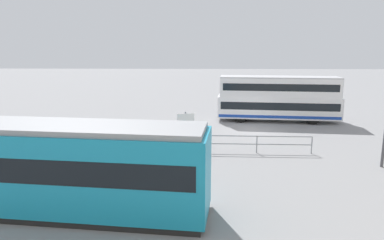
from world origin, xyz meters
name	(u,v)px	position (x,y,z in m)	size (l,w,h in m)	color
ground_plane	(252,130)	(0.00, 0.00, 0.00)	(160.00, 160.00, 0.00)	gray
double_decker_bus	(278,99)	(-2.66, -3.37, 1.98)	(10.48, 3.51, 3.88)	white
tram_yellow	(16,165)	(11.10, 14.04, 1.82)	(15.18, 4.11, 3.51)	teal
pedestrian_near_railing	(198,138)	(4.11, 6.34, 0.98)	(0.33, 0.36, 1.70)	#4C3F2D
pedestrian_railing	(257,141)	(0.55, 6.17, 0.73)	(6.66, 0.20, 1.08)	gray
info_sign	(186,123)	(4.92, 5.31, 1.64)	(1.09, 0.26, 2.37)	slate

